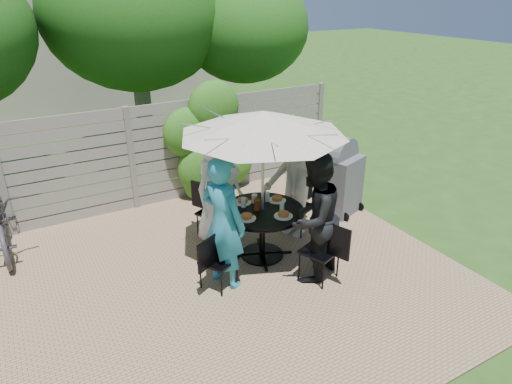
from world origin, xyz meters
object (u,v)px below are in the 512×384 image
chair_left (218,271)px  plate_right (277,199)px  glass_front (282,207)px  coffee_cup (254,199)px  chair_back (213,221)px  umbrella (263,123)px  syrup_jug (257,205)px  person_front (313,218)px  person_left (223,223)px  chair_front (320,262)px  chair_right (298,216)px  glass_back (243,203)px  bicycle (0,218)px  person_back (218,186)px  bbq_grill (342,179)px  plate_left (247,217)px  plate_back (243,201)px  patio_table (262,224)px  glass_right (267,197)px  plate_front (283,215)px  person_right (295,183)px

chair_left → plate_right: size_ratio=3.18×
glass_front → coffee_cup: bearing=113.5°
chair_back → glass_front: (0.57, -1.09, 0.58)m
umbrella → syrup_jug: bearing=163.1°
glass_front → person_front: bearing=-77.5°
person_left → chair_front: (1.14, -0.57, -0.64)m
chair_right → person_front: bearing=39.5°
syrup_jug → glass_back: bearing=125.0°
person_left → bicycle: (-2.51, 2.44, -0.40)m
person_back → bbq_grill: (2.24, -0.19, -0.29)m
syrup_jug → plate_left: bearing=-147.6°
person_left → glass_back: bearing=-70.3°
glass_back → bbq_grill: bbq_grill is taller
person_left → plate_back: bearing=-66.6°
patio_table → coffee_cup: 0.38m
glass_right → chair_front: bearing=-80.8°
plate_front → glass_right: glass_right is taller
person_front → person_left: bearing=-45.0°
glass_right → syrup_jug: 0.32m
chair_front → person_right: (0.39, 1.21, 0.63)m
person_left → chair_front: size_ratio=2.01×
plate_right → patio_table: bearing=-157.1°
coffee_cup → chair_right: bearing=8.6°
glass_front → chair_front: bearing=-75.6°
umbrella → person_right: bearing=22.9°
umbrella → plate_left: size_ratio=11.38×
chair_front → chair_back: bearing=1.9°
plate_left → syrup_jug: 0.31m
umbrella → person_front: umbrella is taller
chair_front → glass_front: (-0.18, 0.69, 0.57)m
plate_right → glass_back: (-0.53, 0.06, 0.05)m
person_back → bicycle: person_back is taller
plate_front → bbq_grill: 2.00m
umbrella → bbq_grill: (1.91, 0.58, -1.41)m
chair_front → chair_right: chair_front is taller
glass_right → patio_table: bearing=-135.1°
chair_right → coffee_cup: bearing=-15.5°
plate_front → glass_front: 0.15m
chair_right → plate_left: bearing=-1.2°
chair_left → bbq_grill: bbq_grill is taller
person_right → glass_back: size_ratio=12.83×
person_left → glass_back: (0.57, 0.52, -0.06)m
chair_left → glass_right: size_ratio=5.90×
person_right → bbq_grill: size_ratio=1.31×
chair_left → person_right: (1.65, 0.70, 0.65)m
chair_back → chair_right: 1.37m
plate_right → plate_left: bearing=-157.1°
glass_back → glass_right: size_ratio=1.00×
patio_table → umbrella: size_ratio=0.52×
glass_front → syrup_jug: syrup_jug is taller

